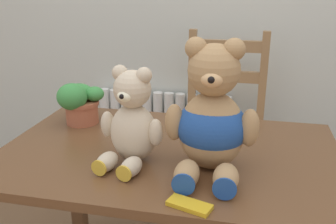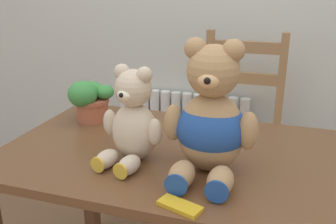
{
  "view_description": "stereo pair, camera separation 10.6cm",
  "coord_description": "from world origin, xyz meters",
  "px_view_note": "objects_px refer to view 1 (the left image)",
  "views": [
    {
      "loc": [
        0.25,
        -0.77,
        1.26
      ],
      "look_at": [
        0.02,
        0.28,
        0.88
      ],
      "focal_mm": 40.0,
      "sensor_mm": 36.0,
      "label": 1
    },
    {
      "loc": [
        0.35,
        -0.74,
        1.26
      ],
      "look_at": [
        0.02,
        0.28,
        0.88
      ],
      "focal_mm": 40.0,
      "sensor_mm": 36.0,
      "label": 2
    }
  ],
  "objects_px": {
    "teddy_bear_right": "(212,120)",
    "potted_plant": "(79,101)",
    "wooden_chair_behind": "(222,135)",
    "teddy_bear_left": "(132,122)",
    "chocolate_bar": "(189,205)"
  },
  "relations": [
    {
      "from": "wooden_chair_behind",
      "to": "potted_plant",
      "type": "xyz_separation_m",
      "value": [
        -0.54,
        -0.53,
        0.31
      ]
    },
    {
      "from": "teddy_bear_right",
      "to": "potted_plant",
      "type": "height_order",
      "value": "teddy_bear_right"
    },
    {
      "from": "wooden_chair_behind",
      "to": "teddy_bear_right",
      "type": "height_order",
      "value": "teddy_bear_right"
    },
    {
      "from": "wooden_chair_behind",
      "to": "potted_plant",
      "type": "height_order",
      "value": "wooden_chair_behind"
    },
    {
      "from": "wooden_chair_behind",
      "to": "teddy_bear_right",
      "type": "bearing_deg",
      "value": 91.09
    },
    {
      "from": "wooden_chair_behind",
      "to": "teddy_bear_left",
      "type": "relative_size",
      "value": 3.29
    },
    {
      "from": "potted_plant",
      "to": "chocolate_bar",
      "type": "height_order",
      "value": "potted_plant"
    },
    {
      "from": "teddy_bear_right",
      "to": "potted_plant",
      "type": "distance_m",
      "value": 0.63
    },
    {
      "from": "chocolate_bar",
      "to": "potted_plant",
      "type": "bearing_deg",
      "value": 136.66
    },
    {
      "from": "teddy_bear_left",
      "to": "teddy_bear_right",
      "type": "distance_m",
      "value": 0.25
    },
    {
      "from": "teddy_bear_left",
      "to": "potted_plant",
      "type": "height_order",
      "value": "teddy_bear_left"
    },
    {
      "from": "teddy_bear_right",
      "to": "potted_plant",
      "type": "xyz_separation_m",
      "value": [
        -0.56,
        0.28,
        -0.07
      ]
    },
    {
      "from": "wooden_chair_behind",
      "to": "teddy_bear_left",
      "type": "distance_m",
      "value": 0.92
    },
    {
      "from": "potted_plant",
      "to": "teddy_bear_left",
      "type": "bearing_deg",
      "value": -42.12
    },
    {
      "from": "wooden_chair_behind",
      "to": "potted_plant",
      "type": "bearing_deg",
      "value": 44.28
    }
  ]
}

